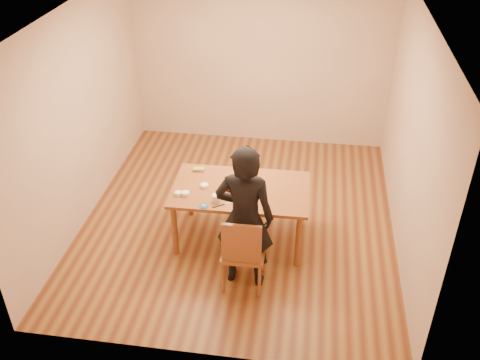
# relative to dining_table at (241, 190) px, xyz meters

# --- Properties ---
(room_shell) EXTENTS (4.00, 4.50, 2.70)m
(room_shell) POSITION_rel_dining_table_xyz_m (-0.08, 0.75, 0.62)
(room_shell) COLOR #613018
(room_shell) RESTS_ON ground
(dining_table) EXTENTS (1.64, 0.99, 0.04)m
(dining_table) POSITION_rel_dining_table_xyz_m (0.00, 0.00, 0.00)
(dining_table) COLOR brown
(dining_table) RESTS_ON floor
(dining_chair) EXTENTS (0.47, 0.47, 0.04)m
(dining_chair) POSITION_rel_dining_table_xyz_m (0.15, -0.78, -0.28)
(dining_chair) COLOR brown
(dining_chair) RESTS_ON floor
(cake_plate) EXTENTS (0.32, 0.32, 0.02)m
(cake_plate) POSITION_rel_dining_table_xyz_m (-0.05, 0.04, 0.03)
(cake_plate) COLOR red
(cake_plate) RESTS_ON dining_table
(cake) EXTENTS (0.21, 0.21, 0.07)m
(cake) POSITION_rel_dining_table_xyz_m (-0.05, 0.04, 0.08)
(cake) COLOR white
(cake) RESTS_ON cake_plate
(frosting_dome) EXTENTS (0.21, 0.21, 0.03)m
(frosting_dome) POSITION_rel_dining_table_xyz_m (-0.05, 0.04, 0.12)
(frosting_dome) COLOR white
(frosting_dome) RESTS_ON cake
(frosting_tub) EXTENTS (0.10, 0.10, 0.09)m
(frosting_tub) POSITION_rel_dining_table_xyz_m (-0.24, -0.30, 0.06)
(frosting_tub) COLOR white
(frosting_tub) RESTS_ON dining_table
(frosting_lid) EXTENTS (0.10, 0.10, 0.01)m
(frosting_lid) POSITION_rel_dining_table_xyz_m (-0.36, -0.43, 0.02)
(frosting_lid) COLOR #1949A6
(frosting_lid) RESTS_ON dining_table
(frosting_dollop) EXTENTS (0.04, 0.04, 0.02)m
(frosting_dollop) POSITION_rel_dining_table_xyz_m (-0.36, -0.43, 0.04)
(frosting_dollop) COLOR white
(frosting_dollop) RESTS_ON frosting_lid
(ramekin_green) EXTENTS (0.09, 0.09, 0.04)m
(ramekin_green) POSITION_rel_dining_table_xyz_m (-0.70, -0.24, 0.04)
(ramekin_green) COLOR white
(ramekin_green) RESTS_ON dining_table
(ramekin_yellow) EXTENTS (0.09, 0.09, 0.04)m
(ramekin_yellow) POSITION_rel_dining_table_xyz_m (-0.43, -0.04, 0.04)
(ramekin_yellow) COLOR white
(ramekin_yellow) RESTS_ON dining_table
(ramekin_multi) EXTENTS (0.09, 0.09, 0.04)m
(ramekin_multi) POSITION_rel_dining_table_xyz_m (-0.61, -0.24, 0.04)
(ramekin_multi) COLOR white
(ramekin_multi) RESTS_ON dining_table
(candy_box_pink) EXTENTS (0.13, 0.07, 0.02)m
(candy_box_pink) POSITION_rel_dining_table_xyz_m (-0.57, 0.31, 0.03)
(candy_box_pink) COLOR #EE38BC
(candy_box_pink) RESTS_ON dining_table
(candy_box_green) EXTENTS (0.15, 0.09, 0.02)m
(candy_box_green) POSITION_rel_dining_table_xyz_m (-0.57, 0.31, 0.05)
(candy_box_green) COLOR green
(candy_box_green) RESTS_ON candy_box_pink
(spatula) EXTENTS (0.13, 0.10, 0.01)m
(spatula) POSITION_rel_dining_table_xyz_m (-0.19, -0.40, 0.02)
(spatula) COLOR black
(spatula) RESTS_ON dining_table
(person) EXTENTS (0.65, 0.45, 1.74)m
(person) POSITION_rel_dining_table_xyz_m (0.15, -0.73, 0.14)
(person) COLOR black
(person) RESTS_ON floor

